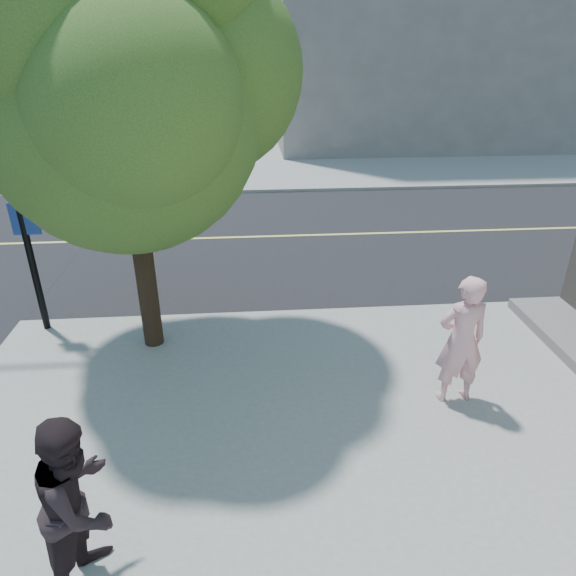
{
  "coord_description": "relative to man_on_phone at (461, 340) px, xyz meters",
  "views": [
    {
      "loc": [
        3.34,
        -8.71,
        4.85
      ],
      "look_at": [
        3.94,
        -1.43,
        1.3
      ],
      "focal_mm": 31.76,
      "sensor_mm": 36.0,
      "label": 1
    }
  ],
  "objects": [
    {
      "name": "ground",
      "position": [
        -6.24,
        2.89,
        -1.1
      ],
      "size": [
        140.0,
        140.0,
        0.0
      ],
      "primitive_type": "plane",
      "color": "black",
      "rests_on": "ground"
    },
    {
      "name": "road_ew",
      "position": [
        -6.24,
        7.39,
        -1.1
      ],
      "size": [
        140.0,
        9.0,
        0.01
      ],
      "primitive_type": "cube",
      "color": "black",
      "rests_on": "ground"
    },
    {
      "name": "sidewalk_ne",
      "position": [
        7.26,
        24.39,
        -1.04
      ],
      "size": [
        29.0,
        25.0,
        0.12
      ],
      "primitive_type": "cube",
      "color": "gray",
      "rests_on": "ground"
    },
    {
      "name": "man_on_phone",
      "position": [
        0.0,
        0.0,
        0.0
      ],
      "size": [
        0.75,
        0.52,
        1.97
      ],
      "primitive_type": "imported",
      "rotation": [
        0.0,
        0.0,
        3.21
      ],
      "color": "pink",
      "rests_on": "sidewalk_se"
    },
    {
      "name": "pedestrian",
      "position": [
        -4.52,
        -2.38,
        -0.03
      ],
      "size": [
        0.87,
        1.03,
        1.9
      ],
      "primitive_type": "imported",
      "rotation": [
        0.0,
        0.0,
        1.4
      ],
      "color": "black",
      "rests_on": "sidewalk_se"
    },
    {
      "name": "street_tree",
      "position": [
        -4.49,
        1.92,
        3.26
      ],
      "size": [
        4.96,
        4.51,
        6.58
      ],
      "rotation": [
        0.0,
        0.0,
        0.2
      ],
      "color": "black",
      "rests_on": "sidewalk_se"
    }
  ]
}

